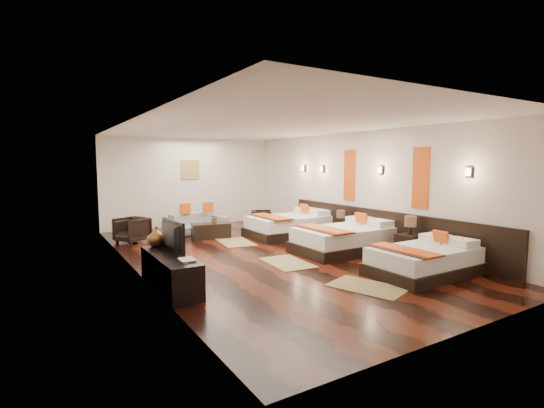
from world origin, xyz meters
TOP-DOWN VIEW (x-y plane):
  - floor at (0.00, 0.00)m, footprint 5.50×9.50m
  - ceiling at (0.00, 0.00)m, footprint 5.50×9.50m
  - back_wall at (0.00, 4.75)m, footprint 5.50×0.01m
  - left_wall at (-2.75, 0.00)m, footprint 0.01×9.50m
  - right_wall at (2.75, 0.00)m, footprint 0.01×9.50m
  - headboard_panel at (2.71, -0.80)m, footprint 0.08×6.60m
  - bed_near at (1.70, -2.87)m, footprint 2.00×1.26m
  - bed_mid at (1.70, -0.73)m, footprint 2.26×1.42m
  - bed_far at (1.70, 1.53)m, footprint 2.27×1.43m
  - nightstand_a at (2.44, -1.92)m, footprint 0.46×0.46m
  - nightstand_b at (2.45, 0.29)m, footprint 0.41×0.41m
  - jute_mat_near at (0.26, -2.89)m, footprint 1.11×1.38m
  - jute_mat_mid at (0.00, -0.90)m, footprint 0.84×1.26m
  - jute_mat_far at (0.02, 1.51)m, footprint 0.90×1.29m
  - tv_console at (-2.50, -1.28)m, footprint 0.50×1.80m
  - tv at (-2.45, -1.03)m, footprint 0.18×0.91m
  - book at (-2.50, -1.79)m, footprint 0.23×0.30m
  - figurine at (-2.50, -0.50)m, footprint 0.41×0.41m
  - sofa at (-0.29, 3.43)m, footprint 2.07×1.33m
  - armchair_left at (-2.24, 2.85)m, footprint 0.94×0.93m
  - armchair_right at (1.63, 3.01)m, footprint 0.84×0.83m
  - coffee_table at (-0.29, 2.38)m, footprint 1.08×0.69m
  - table_plant at (-0.17, 2.40)m, footprint 0.24×0.21m
  - orange_panel_a at (2.73, -1.90)m, footprint 0.04×0.40m
  - orange_panel_b at (2.73, 0.30)m, footprint 0.04×0.40m
  - sconce_near at (2.70, -3.00)m, footprint 0.07×0.12m
  - sconce_mid at (2.70, -0.80)m, footprint 0.07×0.12m
  - sconce_far at (2.70, 1.40)m, footprint 0.07×0.12m
  - sconce_lounge at (2.70, 2.30)m, footprint 0.07×0.12m
  - gold_artwork at (0.00, 4.73)m, footprint 0.60×0.04m

SIDE VIEW (x-z plane):
  - floor at x=0.00m, z-range -0.01..0.01m
  - jute_mat_near at x=0.26m, z-range 0.00..0.01m
  - jute_mat_mid at x=0.00m, z-range 0.00..0.01m
  - jute_mat_far at x=0.02m, z-range 0.00..0.01m
  - coffee_table at x=-0.29m, z-range 0.00..0.40m
  - bed_near at x=1.70m, z-range -0.12..0.64m
  - tv_console at x=-2.50m, z-range 0.00..0.55m
  - nightstand_b at x=2.45m, z-range -0.12..0.68m
  - sofa at x=-0.29m, z-range 0.00..0.56m
  - armchair_right at x=1.63m, z-range 0.00..0.57m
  - bed_mid at x=1.70m, z-range -0.14..0.73m
  - bed_far at x=1.70m, z-range -0.14..0.73m
  - nightstand_a at x=2.44m, z-range -0.14..0.77m
  - armchair_left at x=-2.24m, z-range 0.00..0.64m
  - headboard_panel at x=2.71m, z-range 0.00..0.90m
  - table_plant at x=-0.17m, z-range 0.40..0.66m
  - book at x=-2.50m, z-range 0.55..0.58m
  - figurine at x=-2.50m, z-range 0.55..0.90m
  - tv at x=-2.45m, z-range 0.55..1.07m
  - back_wall at x=0.00m, z-range 0.00..2.80m
  - left_wall at x=-2.75m, z-range 0.00..2.80m
  - right_wall at x=2.75m, z-range 0.00..2.80m
  - orange_panel_a at x=2.73m, z-range 1.05..2.35m
  - orange_panel_b at x=2.73m, z-range 1.05..2.35m
  - gold_artwork at x=0.00m, z-range 1.50..2.10m
  - sconce_near at x=2.70m, z-range 1.76..1.94m
  - sconce_mid at x=2.70m, z-range 1.76..1.94m
  - sconce_far at x=2.70m, z-range 1.76..1.94m
  - sconce_lounge at x=2.70m, z-range 1.76..1.94m
  - ceiling at x=0.00m, z-range 2.79..2.80m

